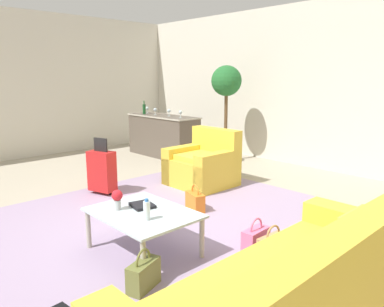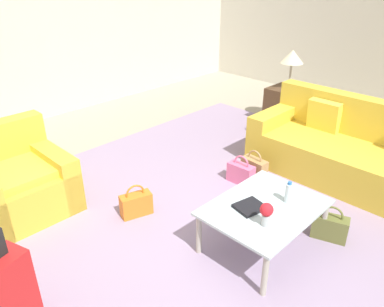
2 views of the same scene
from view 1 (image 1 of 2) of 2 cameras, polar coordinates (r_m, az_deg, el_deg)
name	(u,v)px [view 1 (image 1 of 2)]	position (r m, az deg, el deg)	size (l,w,h in m)	color
ground_plane	(158,227)	(4.49, -5.14, -11.15)	(12.00, 12.00, 0.00)	#A89E89
wall_back	(332,87)	(7.37, 20.56, 9.49)	(10.24, 0.12, 3.10)	beige
wall_left	(4,86)	(8.71, -26.78, 9.22)	(0.12, 8.00, 3.10)	beige
area_rug	(207,238)	(4.20, 2.27, -12.72)	(5.20, 4.40, 0.01)	#9984A3
armchair	(204,166)	(6.10, 1.88, -1.94)	(0.95, 0.89, 0.90)	gold
coffee_table	(143,216)	(3.77, -7.46, -9.47)	(1.05, 0.80, 0.43)	silver
water_bottle	(147,210)	(3.52, -6.91, -8.57)	(0.06, 0.06, 0.20)	silver
coffee_table_book	(142,205)	(3.89, -7.57, -7.83)	(0.24, 0.21, 0.03)	black
flower_vase	(117,198)	(3.81, -11.33, -6.64)	(0.11, 0.11, 0.21)	#B2B7BC
bar_console	(163,135)	(8.29, -4.42, 2.81)	(1.81, 0.64, 0.90)	brown
wine_glass_leftmost	(147,109)	(8.73, -6.85, 6.81)	(0.08, 0.08, 0.15)	silver
wine_glass_left_of_centre	(155,110)	(8.35, -5.64, 6.62)	(0.08, 0.08, 0.15)	silver
wine_glass_right_of_centre	(169,111)	(8.06, -3.52, 6.47)	(0.08, 0.08, 0.15)	silver
wine_glass_rightmost	(180,113)	(7.73, -1.77, 6.26)	(0.08, 0.08, 0.15)	silver
wine_bottle_green	(144,109)	(8.55, -7.30, 6.76)	(0.07, 0.07, 0.30)	#194C23
suitcase_red	(102,171)	(5.76, -13.58, -2.53)	(0.45, 0.33, 0.85)	red
handbag_pink	(256,239)	(3.92, 9.69, -12.77)	(0.16, 0.33, 0.36)	pink
handbag_olive	(144,274)	(3.28, -7.39, -17.81)	(0.24, 0.35, 0.36)	olive
handbag_tan	(273,247)	(3.78, 12.17, -13.82)	(0.16, 0.33, 0.36)	tan
handbag_orange	(195,201)	(4.96, 0.47, -7.27)	(0.35, 0.23, 0.36)	orange
potted_ficus	(226,97)	(7.67, 5.23, 8.61)	(0.61, 0.61, 1.96)	#84664C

